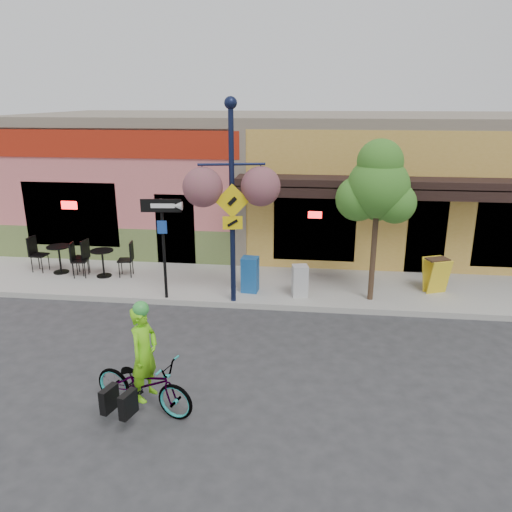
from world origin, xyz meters
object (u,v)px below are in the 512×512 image
Objects in this scene: one_way_sign at (164,249)px; newspaper_box_grey at (300,281)px; cyclist_rider at (145,367)px; street_tree at (376,222)px; bicycle at (144,384)px; newspaper_box_blue at (250,274)px; lamp_post at (232,204)px; building at (283,177)px.

one_way_sign is 3.13× the size of newspaper_box_grey.
one_way_sign reaches higher than cyclist_rider.
street_tree is at bearing -23.26° from cyclist_rider.
newspaper_box_grey is at bearing -9.30° from bicycle.
one_way_sign reaches higher than newspaper_box_blue.
street_tree reaches higher than newspaper_box_blue.
cyclist_rider is 1.73× the size of newspaper_box_blue.
lamp_post is at bearing -111.11° from newspaper_box_blue.
lamp_post is at bearing 6.63° from bicycle.
one_way_sign is (-1.74, 0.00, -1.19)m from lamp_post.
newspaper_box_blue is at bearing 176.85° from street_tree.
lamp_post reaches higher than street_tree.
street_tree is (3.11, -0.17, 1.56)m from newspaper_box_blue.
bicycle is 2.28× the size of newspaper_box_grey.
newspaper_box_blue is 1.14× the size of newspaper_box_grey.
newspaper_box_grey is (0.87, -6.33, -1.69)m from building.
bicycle is 1.99× the size of newspaper_box_blue.
newspaper_box_blue is 0.23× the size of street_tree.
newspaper_box_blue is at bearing 12.34° from one_way_sign.
bicycle is 0.32m from cyclist_rider.
building is 6.90m from lamp_post.
building reaches higher than newspaper_box_blue.
building is at bearing 72.06° from lamp_post.
newspaper_box_blue is (0.34, 0.68, -2.00)m from lamp_post.
cyclist_rider is at bearing -129.68° from street_tree.
street_tree is (2.67, -6.34, -0.07)m from building.
lamp_post is 6.03× the size of newspaper_box_grey.
building reaches higher than newspaper_box_grey.
bicycle is 4.72m from one_way_sign.
cyclist_rider is 5.31m from newspaper_box_blue.
newspaper_box_grey is at bearing -8.84° from cyclist_rider.
newspaper_box_grey is (2.38, 5.04, -0.25)m from cyclist_rider.
newspaper_box_blue reaches higher than newspaper_box_grey.
lamp_post is 3.51m from street_tree.
newspaper_box_blue is at bearing -94.09° from building.
street_tree is (3.44, 0.51, -0.45)m from lamp_post.
newspaper_box_blue is (1.07, 5.20, -0.19)m from cyclist_rider.
cyclist_rider is 1.98× the size of newspaper_box_grey.
newspaper_box_grey is at bearing -82.17° from building.
lamp_post reaches higher than bicycle.
cyclist_rider is (0.05, 0.00, 0.32)m from bicycle.
bicycle is 0.46× the size of street_tree.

